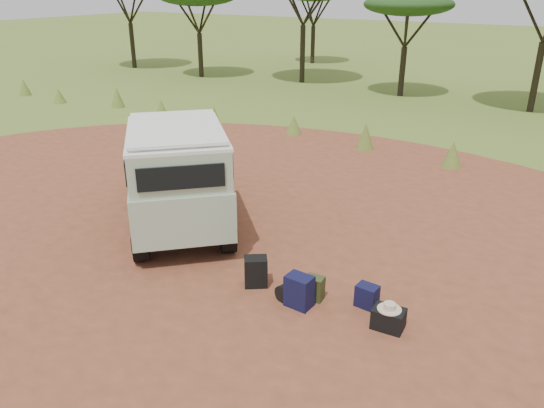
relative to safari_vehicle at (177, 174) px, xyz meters
The scene contains 12 objects.
ground 2.11m from the safari_vehicle, 34.51° to the right, with size 140.00×140.00×0.00m, color olive.
dirt_clearing 2.10m from the safari_vehicle, 34.51° to the right, with size 23.00×23.00×0.01m, color #984832.
grass_fringe 7.89m from the safari_vehicle, 78.68° to the left, with size 36.60×1.60×0.90m.
safari_vehicle is the anchor object (origin of this frame).
walking_staff 1.06m from the safari_vehicle, 108.57° to the right, with size 0.04×0.04×1.56m, color brown.
backpack_black 3.53m from the safari_vehicle, 25.26° to the right, with size 0.42×0.31×0.58m, color black.
backpack_navy 4.51m from the safari_vehicle, 21.73° to the right, with size 0.45×0.32×0.59m, color #12143B.
backpack_olive 4.53m from the safari_vehicle, 17.14° to the right, with size 0.33×0.24×0.45m, color #3A411E.
duffel_navy 5.31m from the safari_vehicle, 11.33° to the right, with size 0.37×0.27×0.41m, color #12143B.
hard_case 5.93m from the safari_vehicle, 14.25° to the right, with size 0.51×0.36×0.36m, color black.
stuff_sack 4.26m from the safari_vehicle, 22.29° to the right, with size 0.32×0.32×0.32m, color black.
safari_hat 5.89m from the safari_vehicle, 14.25° to the right, with size 0.39×0.39×0.11m.
Camera 1 is at (6.41, -7.61, 5.26)m, focal length 35.00 mm.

